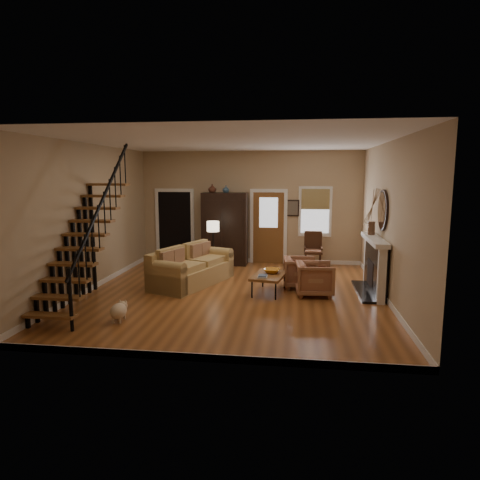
# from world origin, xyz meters

# --- Properties ---
(room) EXTENTS (7.00, 7.33, 3.30)m
(room) POSITION_xyz_m (-0.41, 1.76, 1.51)
(room) COLOR brown
(room) RESTS_ON ground
(staircase) EXTENTS (0.94, 2.80, 3.20)m
(staircase) POSITION_xyz_m (-2.78, -1.30, 1.60)
(staircase) COLOR brown
(staircase) RESTS_ON ground
(fireplace) EXTENTS (0.33, 1.95, 2.30)m
(fireplace) POSITION_xyz_m (3.13, 0.50, 0.74)
(fireplace) COLOR black
(fireplace) RESTS_ON ground
(armoire) EXTENTS (1.30, 0.60, 2.10)m
(armoire) POSITION_xyz_m (-0.70, 3.15, 1.05)
(armoire) COLOR black
(armoire) RESTS_ON ground
(vase_a) EXTENTS (0.24, 0.24, 0.25)m
(vase_a) POSITION_xyz_m (-1.05, 3.05, 2.22)
(vase_a) COLOR #4C2619
(vase_a) RESTS_ON armoire
(vase_b) EXTENTS (0.20, 0.20, 0.21)m
(vase_b) POSITION_xyz_m (-0.65, 3.05, 2.21)
(vase_b) COLOR #334C60
(vase_b) RESTS_ON armoire
(sofa) EXTENTS (1.75, 2.51, 0.86)m
(sofa) POSITION_xyz_m (-1.10, 0.73, 0.43)
(sofa) COLOR tan
(sofa) RESTS_ON ground
(coffee_table) EXTENTS (0.82, 1.20, 0.43)m
(coffee_table) POSITION_xyz_m (0.78, 0.18, 0.21)
(coffee_table) COLOR brown
(coffee_table) RESTS_ON ground
(bowl) EXTENTS (0.38, 0.38, 0.09)m
(bowl) POSITION_xyz_m (0.83, 0.33, 0.47)
(bowl) COLOR orange
(bowl) RESTS_ON coffee_table
(books) EXTENTS (0.20, 0.28, 0.05)m
(books) POSITION_xyz_m (0.66, -0.12, 0.45)
(books) COLOR beige
(books) RESTS_ON coffee_table
(armchair_left) EXTENTS (0.85, 0.83, 0.73)m
(armchair_left) POSITION_xyz_m (1.78, 0.14, 0.36)
(armchair_left) COLOR brown
(armchair_left) RESTS_ON ground
(armchair_right) EXTENTS (0.82, 0.80, 0.70)m
(armchair_right) POSITION_xyz_m (1.48, 0.78, 0.35)
(armchair_right) COLOR brown
(armchair_right) RESTS_ON ground
(floor_lamp) EXTENTS (0.38, 0.38, 1.41)m
(floor_lamp) POSITION_xyz_m (-0.80, 1.84, 0.70)
(floor_lamp) COLOR black
(floor_lamp) RESTS_ON ground
(side_chair) EXTENTS (0.54, 0.54, 1.02)m
(side_chair) POSITION_xyz_m (1.85, 2.95, 0.51)
(side_chair) COLOR #3B2112
(side_chair) RESTS_ON ground
(dog) EXTENTS (0.30, 0.48, 0.34)m
(dog) POSITION_xyz_m (-1.78, -2.04, 0.17)
(dog) COLOR beige
(dog) RESTS_ON ground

